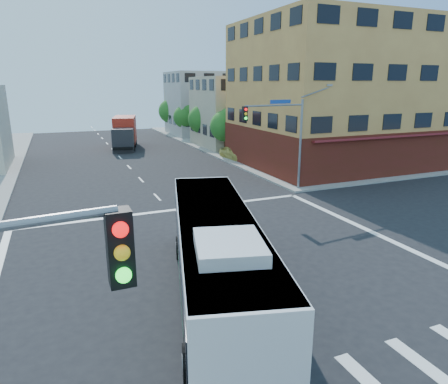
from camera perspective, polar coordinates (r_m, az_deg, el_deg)
name	(u,v)px	position (r m, az deg, el deg)	size (l,w,h in m)	color
ground	(226,270)	(18.27, 0.22, -11.09)	(120.00, 120.00, 0.00)	black
sidewalk_ne	(345,137)	(65.47, 16.89, 7.49)	(50.00, 50.00, 0.15)	gray
corner_building_ne	(336,107)	(42.75, 15.77, 11.67)	(18.10, 15.44, 14.00)	gold
building_east_near	(244,112)	(54.47, 2.81, 11.38)	(12.06, 10.06, 9.00)	#B6A88B
building_east_far	(207,103)	(67.33, -2.42, 12.53)	(12.06, 10.06, 10.00)	#A6A6A0
signal_mast_ne	(283,128)	(30.16, 8.39, 9.10)	(7.91, 1.13, 8.07)	gray
street_tree_a	(226,124)	(46.96, 0.34, 9.67)	(3.60, 3.60, 5.53)	#331F12
street_tree_b	(203,118)	(54.37, -3.02, 10.57)	(3.80, 3.80, 5.79)	#331F12
street_tree_c	(185,116)	(61.95, -5.56, 10.81)	(3.40, 3.40, 5.29)	#331F12
street_tree_d	(171,110)	(69.59, -7.57, 11.57)	(4.00, 4.00, 6.03)	#331F12
transit_bus	(216,257)	(15.05, -1.10, -9.25)	(5.95, 13.14, 3.81)	black
box_truck	(125,133)	(53.84, -13.99, 8.15)	(4.44, 9.17, 3.97)	#232428
parked_car	(234,153)	(44.34, 1.44, 5.63)	(1.75, 4.36, 1.49)	#D1C353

